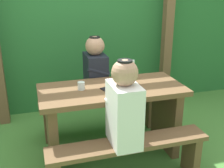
% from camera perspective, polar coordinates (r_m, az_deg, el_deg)
% --- Properties ---
extents(ground_plane, '(12.00, 12.00, 0.00)m').
position_cam_1_polar(ground_plane, '(3.05, 0.00, -14.02)').
color(ground_plane, '#488337').
extents(hedge_backdrop, '(6.40, 0.90, 2.20)m').
position_cam_1_polar(hedge_backdrop, '(4.26, -6.78, 11.68)').
color(hedge_backdrop, '#276930').
rests_on(hedge_backdrop, ground_plane).
extents(pergola_post_right, '(0.12, 0.12, 2.16)m').
position_cam_1_polar(pergola_post_right, '(4.01, 11.25, 10.66)').
color(pergola_post_right, brown).
rests_on(pergola_post_right, ground_plane).
extents(picnic_table, '(1.40, 0.64, 0.75)m').
position_cam_1_polar(picnic_table, '(2.80, 0.00, -5.33)').
color(picnic_table, brown).
rests_on(picnic_table, ground_plane).
extents(bench_near, '(1.40, 0.24, 0.44)m').
position_cam_1_polar(bench_near, '(2.48, 3.41, -14.15)').
color(bench_near, brown).
rests_on(bench_near, ground_plane).
extents(bench_far, '(1.40, 0.24, 0.44)m').
position_cam_1_polar(bench_far, '(3.32, -2.48, -4.76)').
color(bench_far, brown).
rests_on(bench_far, ground_plane).
extents(person_white_shirt, '(0.25, 0.35, 0.72)m').
position_cam_1_polar(person_white_shirt, '(2.24, 2.47, -4.60)').
color(person_white_shirt, white).
rests_on(person_white_shirt, bench_near).
extents(person_black_coat, '(0.25, 0.35, 0.72)m').
position_cam_1_polar(person_black_coat, '(3.14, -3.38, 2.71)').
color(person_black_coat, black).
rests_on(person_black_coat, bench_far).
extents(drinking_glass, '(0.07, 0.07, 0.08)m').
position_cam_1_polar(drinking_glass, '(2.65, -6.29, -0.37)').
color(drinking_glass, silver).
rests_on(drinking_glass, picnic_table).
extents(bottle_left, '(0.06, 0.06, 0.24)m').
position_cam_1_polar(bottle_left, '(2.65, 2.36, 1.03)').
color(bottle_left, silver).
rests_on(bottle_left, picnic_table).
extents(bottle_right, '(0.06, 0.06, 0.24)m').
position_cam_1_polar(bottle_right, '(2.81, 4.29, 2.07)').
color(bottle_right, silver).
rests_on(bottle_right, picnic_table).
extents(cell_phone, '(0.11, 0.15, 0.01)m').
position_cam_1_polar(cell_phone, '(2.62, -1.03, -1.22)').
color(cell_phone, black).
rests_on(cell_phone, picnic_table).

